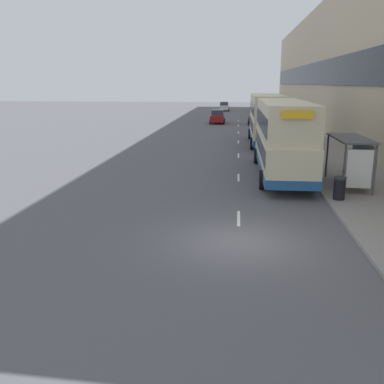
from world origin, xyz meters
name	(u,v)px	position (x,y,z in m)	size (l,w,h in m)	color
ground_plane	(239,242)	(0.00, 0.00, 0.00)	(220.00, 220.00, 0.00)	#515156
pavement	(293,128)	(6.50, 38.50, 0.07)	(5.00, 93.00, 0.14)	gray
terrace_facade	(332,67)	(10.49, 38.50, 7.09)	(3.10, 93.00, 14.18)	#C6B793
lane_mark_0	(239,218)	(0.00, 2.61, 0.01)	(0.12, 2.00, 0.01)	silver
lane_mark_1	(238,177)	(0.00, 10.33, 0.01)	(0.12, 2.00, 0.01)	silver
lane_mark_2	(238,156)	(0.00, 18.05, 0.01)	(0.12, 2.00, 0.01)	silver
lane_mark_3	(238,142)	(0.00, 25.77, 0.01)	(0.12, 2.00, 0.01)	silver
lane_mark_4	(238,133)	(0.00, 33.49, 0.01)	(0.12, 2.00, 0.01)	silver
lane_mark_5	(238,126)	(0.00, 41.21, 0.01)	(0.12, 2.00, 0.01)	silver
lane_mark_6	(238,121)	(0.00, 48.93, 0.01)	(0.12, 2.00, 0.01)	silver
bus_shelter	(355,153)	(5.77, 8.05, 1.88)	(1.60, 4.20, 2.48)	#4C4C51
double_decker_bus_near	(283,137)	(2.47, 11.20, 2.29)	(2.85, 11.46, 4.30)	beige
double_decker_bus_ahead	(266,118)	(2.38, 24.49, 2.28)	(2.85, 10.65, 4.30)	beige
car_0	(256,118)	(2.25, 42.80, 0.88)	(1.98, 4.20, 1.79)	black
car_1	(217,117)	(-2.81, 44.16, 0.89)	(1.96, 3.99, 1.80)	maroon
car_2	(224,106)	(-2.74, 70.89, 0.85)	(1.95, 4.39, 1.72)	silver
litter_bin	(340,188)	(4.55, 5.50, 0.67)	(0.55, 0.55, 1.05)	black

